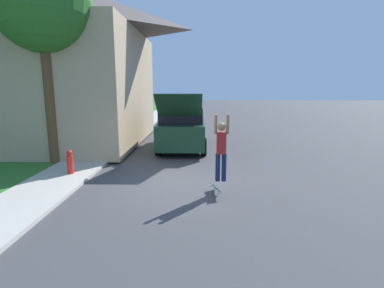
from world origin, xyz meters
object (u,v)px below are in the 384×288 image
skateboarder (221,147)px  fire_hydrant (70,162)px  car_down_street (179,117)px  suv_parked (183,126)px  skateboard (215,188)px  lawn_tree_near (41,4)px

skateboarder → fire_hydrant: 5.08m
car_down_street → skateboarder: 15.48m
suv_parked → skateboard: 6.50m
suv_parked → car_down_street: (-0.76, 9.17, -0.43)m
lawn_tree_near → skateboard: lawn_tree_near is taller
suv_parked → car_down_street: size_ratio=1.26×
lawn_tree_near → skateboard: size_ratio=9.06×
lawn_tree_near → suv_parked: lawn_tree_near is taller
skateboarder → skateboard: size_ratio=2.25×
suv_parked → fire_hydrant: suv_parked is taller
lawn_tree_near → skateboard: 8.69m
lawn_tree_near → skateboarder: lawn_tree_near is taller
skateboard → fire_hydrant: (-4.65, 1.62, 0.29)m
lawn_tree_near → fire_hydrant: 5.61m
suv_parked → car_down_street: bearing=94.7°
lawn_tree_near → suv_parked: bearing=33.9°
skateboard → fire_hydrant: fire_hydrant is taller
lawn_tree_near → skateboard: (5.91, -3.18, -5.53)m
suv_parked → car_down_street: suv_parked is taller
skateboard → fire_hydrant: size_ratio=1.04×
skateboarder → suv_parked: bearing=102.6°
fire_hydrant → skateboard: bearing=-19.2°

